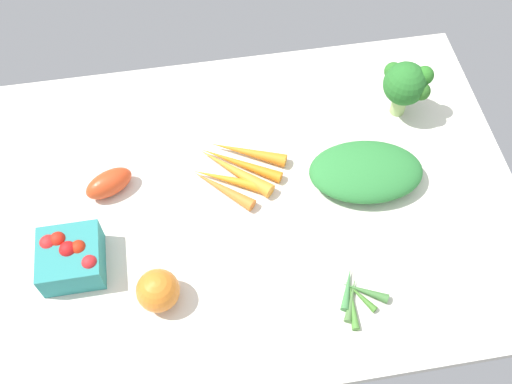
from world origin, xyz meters
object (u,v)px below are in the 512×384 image
object	(u,v)px
roma_tomato	(109,183)
berry_basket	(71,257)
broccoli_head	(406,84)
okra_pile	(356,295)
heirloom_tomato_orange	(158,291)
leafy_greens_clump	(366,171)
carrot_bunch	(235,170)

from	to	relation	value
roma_tomato	berry_basket	size ratio (longest dim) A/B	0.87
broccoli_head	berry_basket	world-z (taller)	broccoli_head
okra_pile	heirloom_tomato_orange	size ratio (longest dim) A/B	1.57
heirloom_tomato_orange	roma_tomato	bearing A→B (deg)	-72.24
heirloom_tomato_orange	leafy_greens_clump	size ratio (longest dim) A/B	0.34
okra_pile	roma_tomato	world-z (taller)	roma_tomato
okra_pile	carrot_bunch	xyz separation A→B (cm)	(17.27, -29.80, 0.55)
broccoli_head	leafy_greens_clump	world-z (taller)	broccoli_head
okra_pile	leafy_greens_clump	size ratio (longest dim) A/B	0.53
roma_tomato	leafy_greens_clump	world-z (taller)	leafy_greens_clump
broccoli_head	leafy_greens_clump	distance (cm)	20.83
broccoli_head	leafy_greens_clump	xyz separation A→B (cm)	(11.93, 16.14, -5.57)
okra_pile	broccoli_head	bearing A→B (deg)	-116.35
broccoli_head	leafy_greens_clump	bearing A→B (deg)	53.53
okra_pile	leafy_greens_clump	bearing A→B (deg)	-108.33
carrot_bunch	heirloom_tomato_orange	xyz separation A→B (cm)	(17.06, 24.54, 2.52)
carrot_bunch	broccoli_head	world-z (taller)	broccoli_head
roma_tomato	leafy_greens_clump	bearing A→B (deg)	147.97
okra_pile	carrot_bunch	distance (cm)	34.44
heirloom_tomato_orange	carrot_bunch	bearing A→B (deg)	-124.79
roma_tomato	heirloom_tomato_orange	world-z (taller)	heirloom_tomato_orange
okra_pile	broccoli_head	xyz separation A→B (cm)	(-19.89, -40.17, 7.81)
leafy_greens_clump	roma_tomato	bearing A→B (deg)	-6.65
carrot_bunch	berry_basket	world-z (taller)	berry_basket
okra_pile	berry_basket	bearing A→B (deg)	-16.22
carrot_bunch	heirloom_tomato_orange	bearing A→B (deg)	55.21
roma_tomato	heirloom_tomato_orange	bearing A→B (deg)	82.38
leafy_greens_clump	heirloom_tomato_orange	bearing A→B (deg)	23.94
carrot_bunch	roma_tomato	bearing A→B (deg)	-0.17
carrot_bunch	broccoli_head	size ratio (longest dim) A/B	1.50
roma_tomato	leafy_greens_clump	distance (cm)	50.51
okra_pile	carrot_bunch	size ratio (longest dim) A/B	0.60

